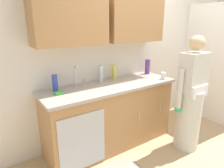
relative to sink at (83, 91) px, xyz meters
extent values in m
plane|color=tan|center=(0.96, -0.71, -0.93)|extent=(9.00, 9.00, 0.00)
cube|color=silver|center=(0.96, 0.34, 0.42)|extent=(4.80, 0.10, 2.70)
cube|color=#B27F4C|center=(-0.08, 0.12, 0.92)|extent=(0.91, 0.34, 0.70)
cube|color=#B27F4C|center=(0.91, 0.12, 0.92)|extent=(0.91, 0.34, 0.70)
cube|color=silver|center=(2.41, -0.31, 0.12)|extent=(0.04, 1.10, 2.10)
cube|color=#B27F4C|center=(0.41, -0.01, -0.48)|extent=(1.90, 0.60, 0.90)
cube|color=#B7BABF|center=(-0.19, -0.31, -0.52)|extent=(0.60, 0.01, 0.72)
cylinder|color=silver|center=(0.70, -0.32, -0.43)|extent=(0.01, 0.01, 0.12)
cylinder|color=silver|center=(1.13, -0.32, -0.43)|extent=(0.01, 0.01, 0.12)
cube|color=#A8A093|center=(0.41, -0.01, -0.01)|extent=(1.96, 0.66, 0.04)
cube|color=#B7BABF|center=(0.00, -0.01, -0.01)|extent=(0.50, 0.36, 0.03)
cylinder|color=#B7BABF|center=(-0.04, 0.14, 0.16)|extent=(0.02, 0.02, 0.30)
sphere|color=#B7BABF|center=(-0.04, 0.08, 0.30)|extent=(0.04, 0.04, 0.04)
cylinder|color=#B7BABF|center=(0.09, 0.14, 0.06)|extent=(0.02, 0.02, 0.10)
cube|color=white|center=(1.29, -0.72, -0.90)|extent=(0.20, 0.26, 0.06)
cylinder|color=beige|center=(1.29, -0.70, -0.49)|extent=(0.34, 0.34, 0.88)
cube|color=beige|center=(1.29, -0.70, 0.21)|extent=(0.38, 0.22, 0.52)
sphere|color=#D3B07F|center=(1.29, -0.70, 0.59)|extent=(0.20, 0.20, 0.20)
cube|color=white|center=(1.29, -0.82, -0.03)|extent=(0.32, 0.04, 0.16)
cylinder|color=beige|center=(1.06, -0.68, 0.00)|extent=(0.07, 0.07, 0.55)
sphere|color=#33B266|center=(1.06, -0.68, -0.28)|extent=(0.09, 0.09, 0.09)
cylinder|color=beige|center=(1.52, -0.68, 0.00)|extent=(0.07, 0.07, 0.55)
sphere|color=#33B266|center=(1.52, -0.68, -0.28)|extent=(0.09, 0.09, 0.09)
cylinder|color=#334CB2|center=(-0.31, 0.15, 0.12)|extent=(0.07, 0.07, 0.21)
cylinder|color=silver|center=(0.37, 0.17, 0.14)|extent=(0.06, 0.06, 0.25)
cylinder|color=#66388C|center=(1.29, 0.17, 0.14)|extent=(0.08, 0.08, 0.25)
cylinder|color=#D8D14C|center=(0.62, 0.19, 0.13)|extent=(0.06, 0.06, 0.22)
cylinder|color=white|center=(1.26, -0.22, 0.07)|extent=(0.08, 0.08, 0.10)
cube|color=silver|center=(0.90, -0.05, 0.02)|extent=(0.15, 0.21, 0.01)
cube|color=#4CBF4C|center=(-0.31, 0.02, 0.03)|extent=(0.11, 0.07, 0.03)
camera|label=1|loc=(-1.06, -2.21, 0.83)|focal=31.84mm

